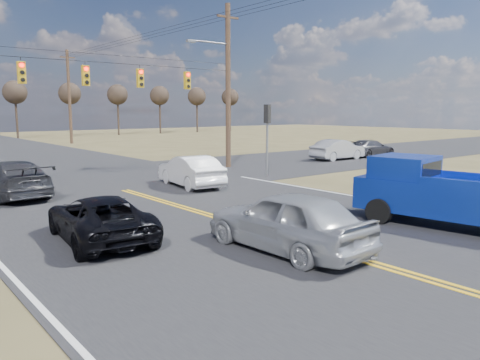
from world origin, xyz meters
TOP-DOWN VIEW (x-y plane):
  - ground at (0.00, 0.00)m, footprint 160.00×160.00m
  - road_main at (0.00, 10.00)m, footprint 14.00×120.00m
  - road_cross at (0.00, 18.00)m, footprint 120.00×12.00m
  - signal_gantry at (0.50, 17.79)m, footprint 19.60×4.83m
  - utility_poles at (0.00, 17.00)m, footprint 19.60×58.32m
  - treeline at (0.00, 26.96)m, footprint 87.00×117.80m
  - pickup_truck at (4.76, 1.65)m, footprint 2.98×5.93m
  - silver_suv at (-0.80, 2.91)m, footprint 2.03×4.74m
  - black_suv at (-4.13, 6.87)m, footprint 2.62×4.77m
  - white_car_queue at (2.96, 13.14)m, footprint 2.20×4.65m
  - dgrey_car_queue at (-4.38, 15.50)m, footprint 2.47×5.41m
  - cross_car_east_near at (17.98, 16.54)m, footprint 1.63×4.54m
  - cross_car_east_far at (21.89, 16.50)m, footprint 2.03×4.62m

SIDE VIEW (x-z plane):
  - ground at x=0.00m, z-range 0.00..0.00m
  - road_main at x=0.00m, z-range -0.01..0.01m
  - road_cross at x=0.00m, z-range -0.01..0.01m
  - black_suv at x=-4.13m, z-range 0.00..1.26m
  - cross_car_east_far at x=21.89m, z-range 0.00..1.32m
  - white_car_queue at x=2.96m, z-range 0.00..1.47m
  - cross_car_east_near at x=17.98m, z-range 0.00..1.49m
  - dgrey_car_queue at x=-4.38m, z-range 0.00..1.54m
  - silver_suv at x=-0.80m, z-range 0.00..1.60m
  - pickup_truck at x=4.76m, z-range -0.03..2.10m
  - signal_gantry at x=0.50m, z-range 0.06..10.06m
  - utility_poles at x=0.00m, z-range 0.23..10.23m
  - treeline at x=0.00m, z-range 2.00..9.40m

